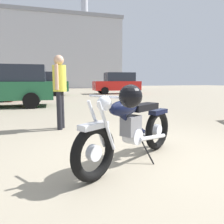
% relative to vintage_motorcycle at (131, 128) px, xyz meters
% --- Properties ---
extents(ground_plane, '(80.00, 80.00, 0.00)m').
position_rel_vintage_motorcycle_xyz_m(ground_plane, '(0.35, 0.15, -0.49)').
color(ground_plane, gray).
extents(vintage_motorcycle, '(1.86, 1.18, 1.07)m').
position_rel_vintage_motorcycle_xyz_m(vintage_motorcycle, '(0.00, 0.00, 0.00)').
color(vintage_motorcycle, black).
rests_on(vintage_motorcycle, ground_plane).
extents(bystander, '(0.30, 0.43, 1.66)m').
position_rel_vintage_motorcycle_xyz_m(bystander, '(-0.60, 2.47, 0.53)').
color(bystander, black).
rests_on(bystander, ground_plane).
extents(silver_sedan_mid, '(4.85, 2.32, 1.74)m').
position_rel_vintage_motorcycle_xyz_m(silver_sedan_mid, '(-1.03, 14.40, 0.45)').
color(silver_sedan_mid, black).
rests_on(silver_sedan_mid, ground_plane).
extents(red_hatchback_near, '(4.04, 2.12, 1.78)m').
position_rel_vintage_motorcycle_xyz_m(red_hatchback_near, '(5.67, 14.56, 0.43)').
color(red_hatchback_near, black).
rests_on(red_hatchback_near, ground_plane).
extents(industrial_building, '(20.21, 11.13, 22.67)m').
position_rel_vintage_motorcycle_xyz_m(industrial_building, '(2.67, 33.81, 4.96)').
color(industrial_building, '#B2B2B7').
rests_on(industrial_building, ground_plane).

